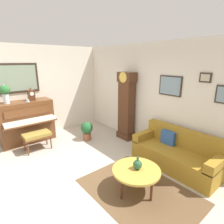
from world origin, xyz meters
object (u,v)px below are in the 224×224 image
couch (176,153)px  green_jug (137,165)px  grandfather_clock (126,108)px  teacup (28,101)px  coffee_table (136,171)px  piano (27,122)px  potted_plant (87,130)px  piano_bench (37,136)px  mantel_clock (31,95)px  flower_vase (5,92)px

couch → green_jug: 1.29m
grandfather_clock → teacup: size_ratio=17.50×
couch → coffee_table: (-0.03, -1.30, 0.09)m
piano → couch: (3.55, 2.18, -0.31)m
couch → potted_plant: (-2.53, -0.78, 0.01)m
coffee_table → green_jug: green_jug is taller
piano_bench → couch: 3.55m
mantel_clock → potted_plant: size_ratio=0.68×
mantel_clock → green_jug: size_ratio=1.58×
piano_bench → coffee_table: (2.79, 0.86, 0.00)m
piano_bench → green_jug: size_ratio=2.92×
coffee_table → piano: bearing=-166.0°
piano_bench → couch: size_ratio=0.37×
grandfather_clock → mantel_clock: 2.79m
flower_vase → green_jug: flower_vase is taller
teacup → couch: bearing=31.4°
mantel_clock → green_jug: (3.52, 0.69, -0.87)m
green_jug → potted_plant: 2.56m
coffee_table → green_jug: bearing=93.1°
grandfather_clock → mantel_clock: bearing=-127.4°
piano_bench → teacup: teacup is taller
piano_bench → mantel_clock: 1.24m
teacup → potted_plant: size_ratio=0.21×
couch → mantel_clock: bearing=-151.0°
grandfather_clock → teacup: (-1.58, -2.33, 0.28)m
couch → coffee_table: 1.30m
piano_bench → flower_vase: (-0.73, -0.46, 1.13)m
flower_vase → teacup: 0.59m
coffee_table → teacup: (-3.42, -0.81, 0.84)m
teacup → green_jug: teacup is taller
piano_bench → potted_plant: (0.29, 1.37, -0.08)m
potted_plant → green_jug: bearing=-11.1°
piano → mantel_clock: mantel_clock is taller
mantel_clock → flower_vase: bearing=-90.0°
potted_plant → coffee_table: bearing=-11.7°
piano_bench → teacup: bearing=176.0°
piano → flower_vase: 1.02m
piano_bench → piano: bearing=-178.2°
grandfather_clock → coffee_table: bearing=-39.4°
couch → mantel_clock: size_ratio=5.00×
mantel_clock → teacup: mantel_clock is taller
piano → teacup: (0.10, 0.07, 0.63)m
piano_bench → flower_vase: flower_vase is taller
piano → piano_bench: 0.76m
teacup → potted_plant: teacup is taller
potted_plant → flower_vase: bearing=-119.1°
grandfather_clock → flower_vase: (-1.67, -2.83, 0.57)m
mantel_clock → flower_vase: (-0.00, -0.65, 0.14)m
piano → coffee_table: (3.52, 0.88, -0.21)m
couch → potted_plant: 2.65m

